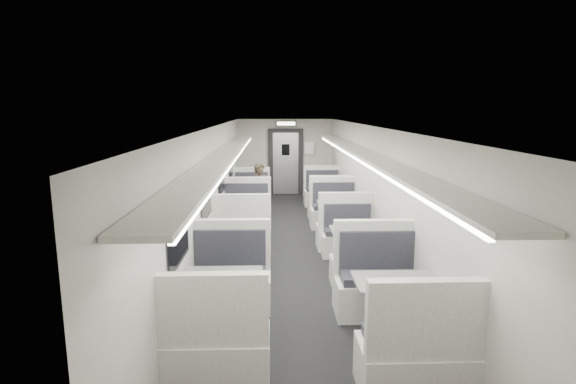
{
  "coord_description": "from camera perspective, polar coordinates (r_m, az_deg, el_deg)",
  "views": [
    {
      "loc": [
        -0.39,
        -8.23,
        2.73
      ],
      "look_at": [
        -0.1,
        0.59,
        1.08
      ],
      "focal_mm": 28.0,
      "sensor_mm": 36.0,
      "label": 1
    }
  ],
  "objects": [
    {
      "name": "room",
      "position": [
        8.38,
        0.82,
        0.06
      ],
      "size": [
        3.24,
        12.24,
        2.64
      ],
      "color": "black",
      "rests_on": "ground"
    },
    {
      "name": "booth_left_a",
      "position": [
        11.78,
        -4.81,
        -1.02
      ],
      "size": [
        1.02,
        2.06,
        1.1
      ],
      "color": "white",
      "rests_on": "room"
    },
    {
      "name": "booth_left_b",
      "position": [
        9.42,
        -5.54,
        -3.81
      ],
      "size": [
        1.09,
        2.22,
        1.19
      ],
      "color": "white",
      "rests_on": "room"
    },
    {
      "name": "booth_left_c",
      "position": [
        7.74,
        -6.36,
        -7.27
      ],
      "size": [
        1.01,
        2.06,
        1.1
      ],
      "color": "white",
      "rests_on": "room"
    },
    {
      "name": "booth_left_d",
      "position": [
        5.6,
        -8.19,
        -14.07
      ],
      "size": [
        1.11,
        2.26,
        1.21
      ],
      "color": "white",
      "rests_on": "room"
    },
    {
      "name": "booth_right_a",
      "position": [
        12.06,
        4.77,
        -0.72
      ],
      "size": [
        1.03,
        2.1,
        1.12
      ],
      "color": "white",
      "rests_on": "room"
    },
    {
      "name": "booth_right_b",
      "position": [
        9.7,
        6.43,
        -3.45
      ],
      "size": [
        1.08,
        2.18,
        1.17
      ],
      "color": "white",
      "rests_on": "room"
    },
    {
      "name": "booth_right_c",
      "position": [
        7.86,
        8.46,
        -7.08
      ],
      "size": [
        0.99,
        2.02,
        1.08
      ],
      "color": "white",
      "rests_on": "room"
    },
    {
      "name": "booth_right_d",
      "position": [
        5.49,
        13.45,
        -14.68
      ],
      "size": [
        1.15,
        2.33,
        1.25
      ],
      "color": "white",
      "rests_on": "room"
    },
    {
      "name": "passenger",
      "position": [
        10.89,
        -3.51,
        -0.08
      ],
      "size": [
        0.61,
        0.5,
        1.44
      ],
      "primitive_type": "imported",
      "rotation": [
        0.0,
        0.0,
        0.35
      ],
      "color": "black",
      "rests_on": "room"
    },
    {
      "name": "window_a",
      "position": [
        11.76,
        -7.24,
        3.76
      ],
      "size": [
        0.02,
        1.18,
        0.84
      ],
      "primitive_type": "cube",
      "color": "black",
      "rests_on": "room"
    },
    {
      "name": "window_b",
      "position": [
        9.59,
        -8.44,
        2.19
      ],
      "size": [
        0.02,
        1.18,
        0.84
      ],
      "primitive_type": "cube",
      "color": "black",
      "rests_on": "room"
    },
    {
      "name": "window_c",
      "position": [
        7.44,
        -10.32,
        -0.28
      ],
      "size": [
        0.02,
        1.18,
        0.84
      ],
      "primitive_type": "cube",
      "color": "black",
      "rests_on": "room"
    },
    {
      "name": "window_d",
      "position": [
        5.33,
        -13.73,
        -4.74
      ],
      "size": [
        0.02,
        1.18,
        0.84
      ],
      "primitive_type": "cube",
      "color": "black",
      "rests_on": "room"
    },
    {
      "name": "luggage_rack_left",
      "position": [
        8.02,
        -8.01,
        4.65
      ],
      "size": [
        0.46,
        10.4,
        0.09
      ],
      "color": "white",
      "rests_on": "room"
    },
    {
      "name": "luggage_rack_right",
      "position": [
        8.14,
        9.75,
        4.68
      ],
      "size": [
        0.46,
        10.4,
        0.09
      ],
      "color": "white",
      "rests_on": "room"
    },
    {
      "name": "vestibule_door",
      "position": [
        14.27,
        -0.31,
        3.78
      ],
      "size": [
        1.1,
        0.13,
        2.1
      ],
      "color": "black",
      "rests_on": "room"
    },
    {
      "name": "exit_sign",
      "position": [
        13.69,
        -0.25,
        8.7
      ],
      "size": [
        0.62,
        0.12,
        0.16
      ],
      "color": "black",
      "rests_on": "room"
    },
    {
      "name": "wall_notice",
      "position": [
        14.25,
        2.72,
        5.62
      ],
      "size": [
        0.32,
        0.02,
        0.4
      ],
      "primitive_type": "cube",
      "color": "white",
      "rests_on": "room"
    }
  ]
}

